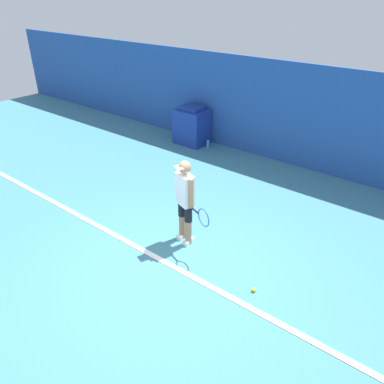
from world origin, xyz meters
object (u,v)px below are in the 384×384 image
at_px(tennis_player, 185,199).
at_px(covered_chair, 192,126).
at_px(tennis_ball, 254,290).
at_px(water_bottle, 208,144).

bearing_deg(tennis_player, covered_chair, 146.20).
bearing_deg(tennis_player, tennis_ball, 6.69).
xyz_separation_m(tennis_player, tennis_ball, (1.66, -0.38, -0.86)).
distance_m(tennis_ball, water_bottle, 5.84).
bearing_deg(tennis_ball, water_bottle, 133.02).
xyz_separation_m(covered_chair, water_bottle, (0.60, -0.01, -0.41)).
relative_size(tennis_ball, water_bottle, 0.26).
height_order(tennis_ball, covered_chair, covered_chair).
bearing_deg(water_bottle, covered_chair, 178.76).
bearing_deg(covered_chair, tennis_player, -53.21).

